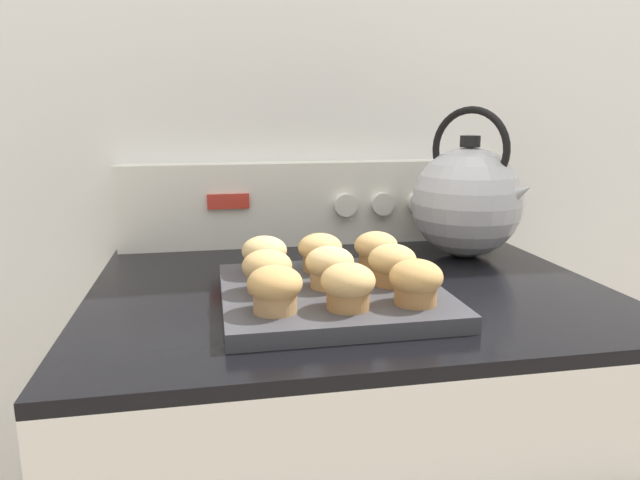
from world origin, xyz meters
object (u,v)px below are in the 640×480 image
object	(u,v)px
muffin_r1_c0	(267,270)
muffin_r1_c1	(330,266)
muffin_r2_c0	(264,255)
tea_kettle	(467,200)
muffin_pan	(332,295)
muffin_r1_c2	(392,264)
muffin_r0_c0	(275,288)
muffin_r2_c1	(320,251)
muffin_r0_c1	(348,285)
muffin_r0_c2	(416,281)
muffin_r2_c2	(376,249)

from	to	relation	value
muffin_r1_c0	muffin_r1_c1	bearing A→B (deg)	2.49
muffin_r2_c0	muffin_r1_c0	bearing A→B (deg)	-93.01
tea_kettle	muffin_pan	bearing A→B (deg)	-144.34
muffin_r1_c0	muffin_r1_c2	distance (m)	0.18
muffin_pan	muffin_r2_c0	distance (m)	0.13
muffin_pan	tea_kettle	xyz separation A→B (m)	(0.30, 0.21, 0.09)
muffin_r1_c2	tea_kettle	size ratio (longest dim) A/B	0.25
muffin_r1_c0	muffin_r1_c1	world-z (taller)	same
muffin_r0_c0	muffin_r2_c1	world-z (taller)	same
muffin_r1_c1	muffin_r2_c0	size ratio (longest dim) A/B	1.00
muffin_r0_c1	muffin_r0_c0	bearing A→B (deg)	176.57
muffin_pan	tea_kettle	world-z (taller)	tea_kettle
muffin_pan	muffin_r1_c1	distance (m)	0.04
muffin_r0_c0	muffin_r0_c1	bearing A→B (deg)	-3.43
muffin_r1_c0	muffin_r0_c0	bearing A→B (deg)	-89.16
muffin_r2_c0	muffin_r2_c1	world-z (taller)	same
muffin_r2_c1	muffin_r0_c1	bearing A→B (deg)	-89.83
muffin_r1_c2	muffin_r2_c0	size ratio (longest dim) A/B	1.00
muffin_pan	muffin_r0_c2	size ratio (longest dim) A/B	4.46
tea_kettle	muffin_r1_c1	bearing A→B (deg)	-144.76
muffin_r2_c0	muffin_r2_c2	world-z (taller)	same
muffin_r1_c0	muffin_r1_c1	xyz separation A→B (m)	(0.09, 0.00, 0.00)
muffin_r1_c1	muffin_r2_c1	distance (m)	0.09
muffin_r0_c2	muffin_r1_c0	size ratio (longest dim) A/B	1.00
muffin_r2_c0	muffin_r2_c2	distance (m)	0.17
muffin_r1_c2	muffin_r0_c2	bearing A→B (deg)	-87.87
muffin_r0_c0	muffin_r0_c1	size ratio (longest dim) A/B	1.00
muffin_r1_c0	muffin_r2_c1	size ratio (longest dim) A/B	1.00
muffin_r0_c1	muffin_r2_c2	bearing A→B (deg)	63.60
muffin_r0_c1	muffin_r2_c2	distance (m)	0.20
muffin_r1_c0	muffin_r2_c0	size ratio (longest dim) A/B	1.00
muffin_r0_c1	muffin_r2_c1	world-z (taller)	same
muffin_r1_c1	muffin_r2_c0	distance (m)	0.12
muffin_r2_c2	tea_kettle	distance (m)	0.25
muffin_r1_c0	muffin_r2_c2	bearing A→B (deg)	26.26
muffin_pan	muffin_r0_c1	bearing A→B (deg)	-89.03
muffin_pan	muffin_r2_c2	distance (m)	0.13
tea_kettle	muffin_r1_c2	bearing A→B (deg)	-134.35
muffin_r0_c0	muffin_r2_c1	distance (m)	0.20
muffin_r1_c0	muffin_r2_c2	world-z (taller)	same
muffin_r2_c2	muffin_r1_c0	bearing A→B (deg)	-153.74
muffin_r2_c0	muffin_r2_c1	bearing A→B (deg)	2.74
muffin_r2_c0	muffin_r1_c1	bearing A→B (deg)	-45.48
muffin_r0_c2	muffin_r2_c0	xyz separation A→B (m)	(-0.17, 0.17, 0.00)
muffin_r0_c2	muffin_r1_c0	distance (m)	0.20
muffin_r1_c2	tea_kettle	world-z (taller)	tea_kettle
muffin_r0_c0	muffin_r1_c0	xyz separation A→B (m)	(-0.00, 0.08, 0.00)
muffin_r0_c0	tea_kettle	xyz separation A→B (m)	(0.39, 0.30, 0.05)
muffin_r1_c0	muffin_r2_c2	size ratio (longest dim) A/B	1.00
muffin_r0_c2	muffin_r2_c2	xyz separation A→B (m)	(-0.00, 0.17, 0.00)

